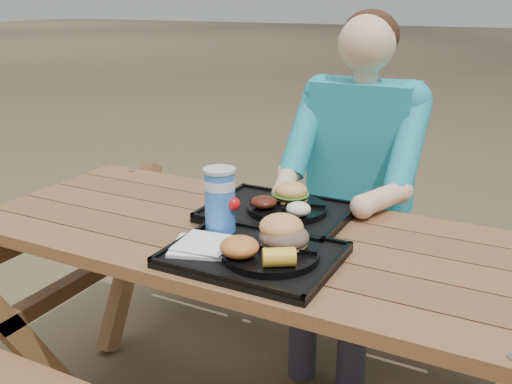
% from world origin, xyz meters
% --- Properties ---
extents(picnic_table, '(1.80, 1.49, 0.75)m').
position_xyz_m(picnic_table, '(0.00, 0.00, 0.38)').
color(picnic_table, '#999999').
rests_on(picnic_table, ground).
extents(tray_near, '(0.45, 0.35, 0.02)m').
position_xyz_m(tray_near, '(0.08, -0.17, 0.76)').
color(tray_near, black).
rests_on(tray_near, picnic_table).
extents(tray_far, '(0.45, 0.35, 0.02)m').
position_xyz_m(tray_far, '(0.00, 0.15, 0.76)').
color(tray_far, black).
rests_on(tray_far, picnic_table).
extents(plate_near, '(0.26, 0.26, 0.02)m').
position_xyz_m(plate_near, '(0.14, -0.18, 0.78)').
color(plate_near, black).
rests_on(plate_near, tray_near).
extents(plate_far, '(0.26, 0.26, 0.02)m').
position_xyz_m(plate_far, '(0.03, 0.16, 0.78)').
color(plate_far, black).
rests_on(plate_far, tray_far).
extents(napkin_stack, '(0.19, 0.19, 0.02)m').
position_xyz_m(napkin_stack, '(-0.06, -0.21, 0.78)').
color(napkin_stack, white).
rests_on(napkin_stack, tray_near).
extents(soda_cup, '(0.09, 0.09, 0.18)m').
position_xyz_m(soda_cup, '(-0.08, -0.08, 0.86)').
color(soda_cup, blue).
rests_on(soda_cup, tray_near).
extents(condiment_bbq, '(0.05, 0.05, 0.03)m').
position_xyz_m(condiment_bbq, '(0.07, -0.04, 0.78)').
color(condiment_bbq, black).
rests_on(condiment_bbq, tray_near).
extents(condiment_mustard, '(0.06, 0.06, 0.03)m').
position_xyz_m(condiment_mustard, '(0.13, -0.04, 0.79)').
color(condiment_mustard, yellow).
rests_on(condiment_mustard, tray_near).
extents(sandwich, '(0.13, 0.13, 0.13)m').
position_xyz_m(sandwich, '(0.15, -0.13, 0.86)').
color(sandwich, '#E79B51').
rests_on(sandwich, plate_near).
extents(mac_cheese, '(0.10, 0.10, 0.05)m').
position_xyz_m(mac_cheese, '(0.08, -0.24, 0.82)').
color(mac_cheese, orange).
rests_on(mac_cheese, plate_near).
extents(corn_cob, '(0.11, 0.11, 0.05)m').
position_xyz_m(corn_cob, '(0.19, -0.25, 0.81)').
color(corn_cob, yellow).
rests_on(corn_cob, plate_near).
extents(cutlery_far, '(0.08, 0.14, 0.01)m').
position_xyz_m(cutlery_far, '(-0.17, 0.15, 0.77)').
color(cutlery_far, black).
rests_on(cutlery_far, tray_far).
extents(burger, '(0.11, 0.11, 0.10)m').
position_xyz_m(burger, '(0.02, 0.20, 0.84)').
color(burger, '#EAA552').
rests_on(burger, plate_far).
extents(baked_beans, '(0.08, 0.08, 0.04)m').
position_xyz_m(baked_beans, '(-0.03, 0.11, 0.81)').
color(baked_beans, '#4A190E').
rests_on(baked_beans, plate_far).
extents(potato_salad, '(0.08, 0.08, 0.04)m').
position_xyz_m(potato_salad, '(0.10, 0.09, 0.81)').
color(potato_salad, white).
rests_on(potato_salad, plate_far).
extents(diner, '(0.48, 0.84, 1.28)m').
position_xyz_m(diner, '(0.11, 0.67, 0.64)').
color(diner, teal).
rests_on(diner, ground).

